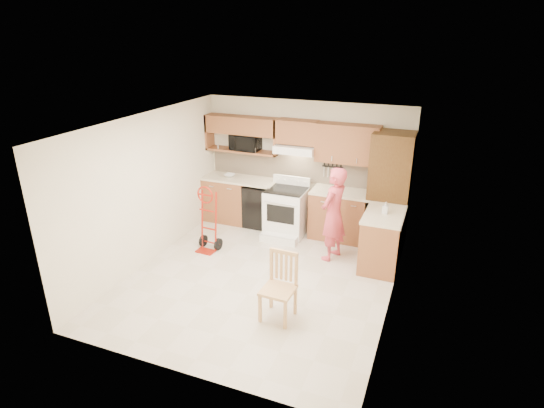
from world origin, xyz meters
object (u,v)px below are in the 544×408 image
Objects in this scene: person at (333,214)px; microwave at (246,142)px; dining_chair at (278,288)px; range at (285,209)px; hand_truck at (207,222)px.

microwave is at bearing -99.08° from person.
dining_chair is at bearing -57.80° from microwave.
microwave is 1.55m from range.
microwave is 1.88m from hand_truck.
hand_truck is at bearing -92.43° from microwave.
person reaches higher than range.
hand_truck is (-2.13, -0.54, -0.27)m from person.
range is (0.99, -0.43, -1.10)m from microwave.
hand_truck is (-0.08, -1.52, -1.10)m from microwave.
dining_chair is (-0.25, -1.96, -0.34)m from person.
person reaches higher than hand_truck.
range reaches higher than dining_chair.
person is at bearing -24.86° from microwave.
microwave reaches higher than person.
range is 1.22m from person.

